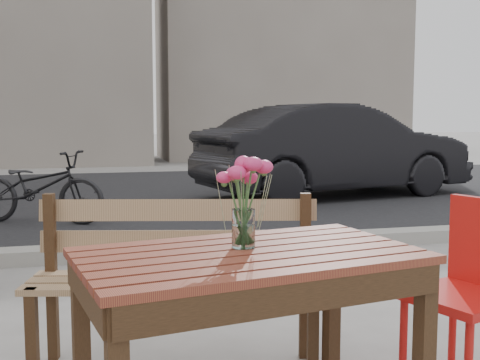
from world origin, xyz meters
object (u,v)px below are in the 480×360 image
object	(u,v)px
main_vase	(243,191)
parked_car	(335,150)
bicycle	(38,187)
red_chair	(474,281)
main_table	(249,284)

from	to	relation	value
main_vase	parked_car	world-z (taller)	parked_car
bicycle	parked_car	bearing A→B (deg)	-47.92
parked_car	bicycle	world-z (taller)	parked_car
red_chair	main_vase	xyz separation A→B (m)	(-1.07, -0.17, 0.44)
red_chair	bicycle	xyz separation A→B (m)	(-2.17, 4.79, -0.07)
main_table	main_vase	xyz separation A→B (m)	(-0.01, 0.06, 0.32)
main_vase	parked_car	xyz separation A→B (m)	(3.05, 6.34, -0.24)
main_table	main_vase	distance (m)	0.33
main_vase	parked_car	bearing A→B (deg)	64.35
main_table	parked_car	world-z (taller)	parked_car
main_table	main_vase	size ratio (longest dim) A/B	3.87
main_table	bicycle	xyz separation A→B (m)	(-1.10, 5.02, -0.19)
red_chair	main_vase	bearing A→B (deg)	-99.82
main_vase	parked_car	size ratio (longest dim) A/B	0.08
main_table	bicycle	distance (m)	5.14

